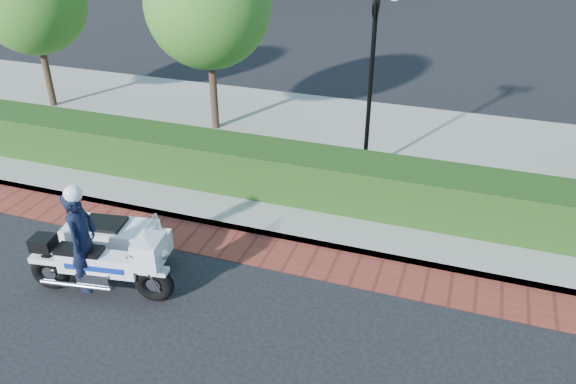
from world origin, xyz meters
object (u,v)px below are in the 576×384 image
(lamppost, at_px, (373,53))
(tree_a, at_px, (32,1))
(police_motorcycle, at_px, (102,247))
(tree_b, at_px, (208,5))

(lamppost, xyz_separation_m, tree_a, (-10.00, 1.30, 0.26))
(police_motorcycle, bearing_deg, lamppost, 48.96)
(tree_b, xyz_separation_m, police_motorcycle, (1.13, -6.71, -2.73))
(tree_b, bearing_deg, tree_a, 180.00)
(tree_a, height_order, tree_b, tree_b)
(tree_a, bearing_deg, lamppost, -7.41)
(tree_a, xyz_separation_m, tree_b, (5.50, 0.00, 0.21))
(tree_a, bearing_deg, police_motorcycle, -45.35)
(lamppost, bearing_deg, tree_a, 172.59)
(lamppost, distance_m, police_motorcycle, 6.76)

